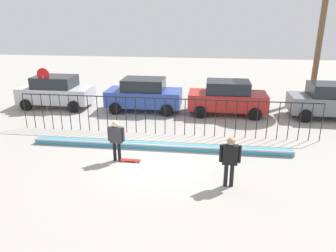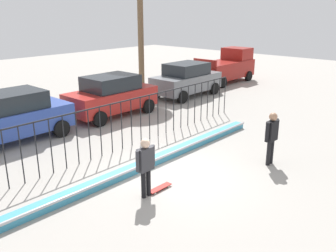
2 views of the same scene
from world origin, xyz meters
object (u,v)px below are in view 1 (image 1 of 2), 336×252
(parked_car_silver, at_px, (56,91))
(parked_car_gray, at_px, (331,101))
(skateboarder, at_px, (116,137))
(camera_operator, at_px, (230,157))
(skateboard, at_px, (130,160))
(parked_car_blue, at_px, (144,94))
(parked_car_red, at_px, (227,97))
(stop_sign, at_px, (44,83))

(parked_car_silver, xyz_separation_m, parked_car_gray, (15.69, -0.13, 0.00))
(skateboarder, height_order, parked_car_gray, parked_car_gray)
(skateboarder, relative_size, camera_operator, 0.95)
(skateboard, bearing_deg, parked_car_blue, 112.74)
(skateboarder, bearing_deg, parked_car_blue, 108.13)
(skateboard, distance_m, parked_car_red, 7.93)
(parked_car_red, bearing_deg, parked_car_blue, 176.74)
(skateboarder, bearing_deg, parked_car_silver, 145.06)
(skateboard, distance_m, parked_car_silver, 9.39)
(skateboarder, distance_m, camera_operator, 4.45)
(camera_operator, bearing_deg, skateboarder, -18.09)
(skateboard, relative_size, parked_car_gray, 0.19)
(parked_car_blue, distance_m, stop_sign, 5.74)
(parked_car_silver, height_order, parked_car_blue, same)
(skateboarder, bearing_deg, camera_operator, -3.24)
(skateboarder, xyz_separation_m, stop_sign, (-5.97, 6.14, 0.63))
(skateboarder, height_order, stop_sign, stop_sign)
(skateboarder, bearing_deg, parked_car_gray, 49.87)
(parked_car_silver, bearing_deg, skateboarder, -54.51)
(parked_car_red, xyz_separation_m, parked_car_gray, (5.51, -0.00, 0.00))
(skateboarder, bearing_deg, skateboard, 13.37)
(parked_car_red, relative_size, stop_sign, 1.72)
(parked_car_red, distance_m, parked_car_gray, 5.51)
(skateboard, relative_size, parked_car_blue, 0.19)
(parked_car_gray, bearing_deg, parked_car_red, 177.23)
(skateboard, height_order, parked_car_silver, parked_car_silver)
(camera_operator, bearing_deg, parked_car_red, -90.98)
(parked_car_silver, height_order, stop_sign, stop_sign)
(parked_car_gray, bearing_deg, skateboard, -146.88)
(parked_car_red, bearing_deg, skateboarder, -125.72)
(skateboarder, xyz_separation_m, parked_car_silver, (-5.72, 6.93, -0.02))
(skateboard, bearing_deg, parked_car_red, 75.93)
(parked_car_blue, xyz_separation_m, parked_car_gray, (10.28, -0.06, 0.00))
(parked_car_blue, relative_size, stop_sign, 1.72)
(skateboarder, height_order, parked_car_red, parked_car_red)
(skateboarder, relative_size, skateboard, 2.06)
(skateboarder, height_order, camera_operator, camera_operator)
(skateboard, height_order, camera_operator, camera_operator)
(skateboard, distance_m, camera_operator, 4.08)
(parked_car_red, height_order, stop_sign, stop_sign)
(parked_car_silver, relative_size, parked_car_red, 1.00)
(camera_operator, bearing_deg, skateboard, -20.24)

